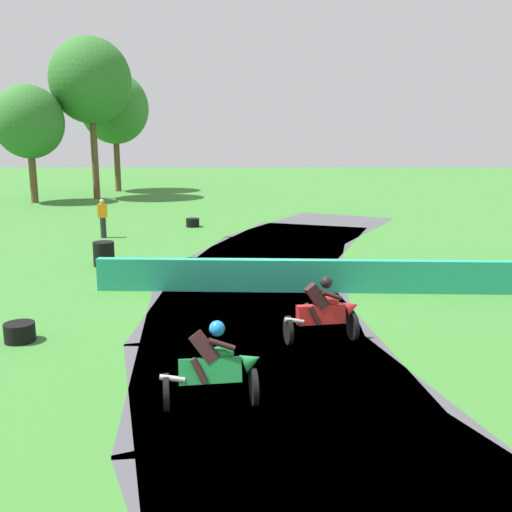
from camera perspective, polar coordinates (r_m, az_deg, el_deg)
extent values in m
plane|color=#38752D|center=(16.14, -0.14, -3.46)|extent=(120.00, 120.00, 0.00)
cube|color=#47474C|center=(27.35, 6.16, 2.88)|extent=(8.50, 10.11, 0.01)
cube|color=#47474C|center=(23.68, 3.40, 1.51)|extent=(7.62, 9.92, 0.01)
cube|color=#47474C|center=(19.93, 1.18, -0.46)|extent=(6.58, 9.53, 0.01)
cube|color=#47474C|center=(16.14, -0.07, -3.44)|extent=(5.39, 8.93, 0.01)
cube|color=#47474C|center=(12.41, 0.53, -8.25)|extent=(6.00, 9.25, 0.01)
cube|color=#47474C|center=(8.94, 5.46, -16.79)|extent=(7.12, 9.75, 0.01)
cube|color=#239375|center=(16.77, 19.34, -1.97)|extent=(19.90, 1.02, 0.90)
cylinder|color=black|center=(12.51, 9.59, -6.84)|extent=(0.21, 0.68, 0.68)
cylinder|color=black|center=(12.12, 3.30, -7.32)|extent=(0.21, 0.68, 0.68)
cube|color=red|center=(12.24, 6.48, -5.71)|extent=(1.04, 0.51, 0.44)
ellipsoid|color=red|center=(12.25, 7.26, -4.45)|extent=(0.49, 0.39, 0.28)
cone|color=red|center=(12.43, 9.48, -4.95)|extent=(0.45, 0.40, 0.44)
cylinder|color=#B2B2B7|center=(11.98, 3.88, -6.36)|extent=(0.42, 0.16, 0.17)
cube|color=#331919|center=(12.16, 6.08, -3.96)|extent=(0.55, 0.35, 0.60)
sphere|color=black|center=(12.18, 7.05, -2.59)|extent=(0.26, 0.26, 0.26)
cylinder|color=#331919|center=(12.40, 7.09, -3.66)|extent=(0.44, 0.16, 0.24)
cylinder|color=#331919|center=(12.06, 7.60, -3.87)|extent=(0.44, 0.16, 0.24)
cylinder|color=#331919|center=(12.36, 5.43, -5.54)|extent=(0.29, 0.15, 0.42)
cylinder|color=#331919|center=(12.02, 5.90, -5.81)|extent=(0.29, 0.15, 0.42)
cylinder|color=black|center=(9.59, -0.11, -12.75)|extent=(0.20, 0.77, 0.76)
cylinder|color=black|center=(9.52, -8.72, -13.11)|extent=(0.20, 0.77, 0.76)
cube|color=#198438|center=(9.50, -4.46, -11.17)|extent=(1.05, 0.53, 0.47)
ellipsoid|color=#198438|center=(9.50, -3.42, -9.56)|extent=(0.48, 0.40, 0.32)
cone|color=#198438|center=(9.55, -0.35, -10.26)|extent=(0.44, 0.45, 0.48)
cylinder|color=#B2B2B7|center=(9.37, -8.14, -11.83)|extent=(0.42, 0.15, 0.18)
cube|color=#331919|center=(9.47, -5.04, -8.88)|extent=(0.54, 0.45, 0.63)
sphere|color=#1E7FE0|center=(9.48, -3.76, -7.13)|extent=(0.26, 0.26, 0.26)
cylinder|color=#331919|center=(9.67, -3.42, -8.63)|extent=(0.44, 0.13, 0.25)
cylinder|color=#331919|center=(9.31, -3.25, -8.69)|extent=(0.44, 0.13, 0.25)
cylinder|color=#331919|center=(9.67, -5.61, -11.01)|extent=(0.30, 0.22, 0.42)
cylinder|color=#331919|center=(9.31, -5.53, -11.17)|extent=(0.30, 0.22, 0.42)
cylinder|color=black|center=(27.34, -6.14, 3.08)|extent=(0.62, 0.62, 0.20)
cylinder|color=black|center=(27.31, -6.15, 3.50)|extent=(0.62, 0.62, 0.20)
cylinder|color=black|center=(19.83, -14.60, -0.63)|extent=(0.69, 0.69, 0.20)
cylinder|color=black|center=(19.79, -14.63, -0.07)|extent=(0.69, 0.69, 0.20)
cylinder|color=black|center=(19.75, -14.66, 0.50)|extent=(0.69, 0.69, 0.20)
cylinder|color=black|center=(19.71, -14.69, 1.07)|extent=(0.69, 0.69, 0.20)
cylinder|color=black|center=(13.28, -22.10, -7.36)|extent=(0.64, 0.64, 0.20)
cylinder|color=black|center=(13.22, -22.17, -6.54)|extent=(0.64, 0.64, 0.20)
cylinder|color=#232328|center=(25.10, -14.70, 2.72)|extent=(0.24, 0.24, 0.86)
cube|color=orange|center=(25.00, -14.78, 4.33)|extent=(0.34, 0.22, 0.56)
sphere|color=tan|center=(24.96, -14.83, 5.22)|extent=(0.20, 0.20, 0.20)
cylinder|color=brown|center=(45.31, -13.38, 8.76)|extent=(0.44, 0.44, 4.01)
ellipsoid|color=#33752D|center=(45.29, -13.64, 13.97)|extent=(4.97, 4.97, 5.22)
cylinder|color=brown|center=(39.21, -20.97, 7.24)|extent=(0.44, 0.44, 3.18)
ellipsoid|color=#2D6B28|center=(39.13, -21.35, 12.20)|extent=(4.27, 4.27, 4.48)
cylinder|color=brown|center=(40.44, -15.47, 9.31)|extent=(0.44, 0.44, 5.43)
ellipsoid|color=#2D6B28|center=(40.54, -15.87, 16.29)|extent=(5.24, 5.24, 5.50)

